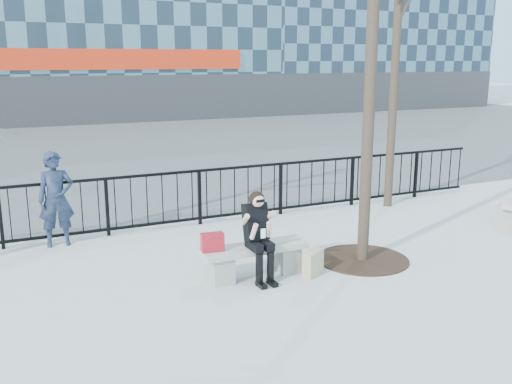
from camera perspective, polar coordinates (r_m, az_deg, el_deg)
name	(u,v)px	position (r m, az deg, el deg)	size (l,w,h in m)	color
ground	(254,276)	(8.72, -0.16, -8.41)	(120.00, 120.00, 0.00)	#A8A7A2
street_surface	(90,145)	(22.84, -16.27, 4.57)	(60.00, 23.00, 0.01)	#474747
railing	(190,198)	(11.22, -6.63, -0.60)	(14.00, 0.06, 1.10)	black
tree_grate	(362,259)	(9.54, 10.58, -6.62)	(1.50, 1.50, 0.02)	black
bench_main	(254,257)	(8.61, -0.16, -6.54)	(1.65, 0.46, 0.49)	slate
seated_woman	(259,237)	(8.35, 0.31, -4.50)	(0.50, 0.64, 1.34)	black
handbag	(212,242)	(8.28, -4.38, -5.03)	(0.33, 0.15, 0.27)	maroon
shopping_bag	(313,263)	(8.72, 5.72, -7.12)	(0.41, 0.15, 0.38)	beige
standing_man	(56,199)	(10.47, -19.36, -0.68)	(0.61, 0.40, 1.67)	black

